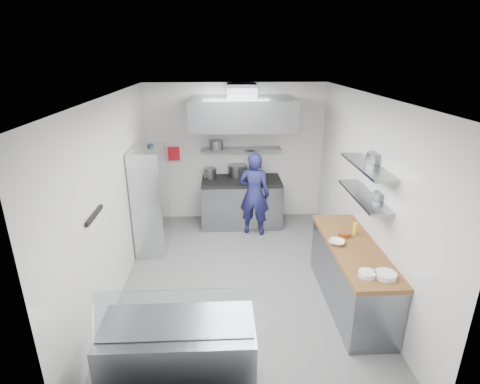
{
  "coord_description": "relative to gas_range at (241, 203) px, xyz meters",
  "views": [
    {
      "loc": [
        -0.26,
        -4.97,
        3.32
      ],
      "look_at": [
        0.0,
        0.6,
        1.25
      ],
      "focal_mm": 28.0,
      "sensor_mm": 36.0,
      "label": 1
    }
  ],
  "objects": [
    {
      "name": "floor",
      "position": [
        -0.1,
        -2.1,
        -0.45
      ],
      "size": [
        5.0,
        5.0,
        0.0
      ],
      "primitive_type": "plane",
      "color": "#5E5E61",
      "rests_on": "ground"
    },
    {
      "name": "ceiling",
      "position": [
        -0.1,
        -2.1,
        2.35
      ],
      "size": [
        5.0,
        5.0,
        0.0
      ],
      "primitive_type": "plane",
      "rotation": [
        3.14,
        0.0,
        0.0
      ],
      "color": "silver",
      "rests_on": "wall_back"
    },
    {
      "name": "wall_back",
      "position": [
        -0.1,
        0.4,
        0.95
      ],
      "size": [
        3.6,
        2.8,
        0.02
      ],
      "primitive_type": "cube",
      "rotation": [
        1.57,
        0.0,
        0.0
      ],
      "color": "white",
      "rests_on": "floor"
    },
    {
      "name": "wall_front",
      "position": [
        -0.1,
        -4.6,
        0.95
      ],
      "size": [
        3.6,
        2.8,
        0.02
      ],
      "primitive_type": "cube",
      "rotation": [
        -1.57,
        0.0,
        0.0
      ],
      "color": "white",
      "rests_on": "floor"
    },
    {
      "name": "wall_left",
      "position": [
        -1.9,
        -2.1,
        0.95
      ],
      "size": [
        2.8,
        5.0,
        0.02
      ],
      "primitive_type": "cube",
      "rotation": [
        1.57,
        0.0,
        1.57
      ],
      "color": "white",
      "rests_on": "floor"
    },
    {
      "name": "wall_right",
      "position": [
        1.7,
        -2.1,
        0.95
      ],
      "size": [
        2.8,
        5.0,
        0.02
      ],
      "primitive_type": "cube",
      "rotation": [
        1.57,
        0.0,
        -1.57
      ],
      "color": "white",
      "rests_on": "floor"
    },
    {
      "name": "gas_range",
      "position": [
        0.0,
        0.0,
        0.0
      ],
      "size": [
        1.6,
        0.8,
        0.9
      ],
      "primitive_type": "cube",
      "color": "gray",
      "rests_on": "floor"
    },
    {
      "name": "cooktop",
      "position": [
        0.0,
        0.0,
        0.48
      ],
      "size": [
        1.57,
        0.78,
        0.06
      ],
      "primitive_type": "cube",
      "color": "black",
      "rests_on": "gas_range"
    },
    {
      "name": "stock_pot_left",
      "position": [
        -0.62,
        0.13,
        0.61
      ],
      "size": [
        0.26,
        0.26,
        0.2
      ],
      "primitive_type": "cylinder",
      "color": "slate",
      "rests_on": "cooktop"
    },
    {
      "name": "stock_pot_mid",
      "position": [
        -0.07,
        0.23,
        0.63
      ],
      "size": [
        0.38,
        0.38,
        0.24
      ],
      "primitive_type": "cylinder",
      "color": "slate",
      "rests_on": "cooktop"
    },
    {
      "name": "stock_pot_right",
      "position": [
        0.31,
        0.29,
        0.59
      ],
      "size": [
        0.28,
        0.28,
        0.16
      ],
      "primitive_type": "cylinder",
      "color": "slate",
      "rests_on": "cooktop"
    },
    {
      "name": "over_range_shelf",
      "position": [
        0.0,
        0.24,
        1.07
      ],
      "size": [
        1.6,
        0.3,
        0.04
      ],
      "primitive_type": "cube",
      "color": "gray",
      "rests_on": "wall_back"
    },
    {
      "name": "shelf_pot_a",
      "position": [
        -0.49,
        0.18,
        1.18
      ],
      "size": [
        0.26,
        0.26,
        0.18
      ],
      "primitive_type": "cylinder",
      "color": "slate",
      "rests_on": "over_range_shelf"
    },
    {
      "name": "extractor_hood",
      "position": [
        0.0,
        -0.18,
        1.85
      ],
      "size": [
        1.9,
        1.15,
        0.55
      ],
      "primitive_type": "cube",
      "color": "gray",
      "rests_on": "wall_back"
    },
    {
      "name": "hood_duct",
      "position": [
        0.0,
        0.05,
        2.23
      ],
      "size": [
        0.55,
        0.55,
        0.24
      ],
      "primitive_type": "cube",
      "color": "slate",
      "rests_on": "extractor_hood"
    },
    {
      "name": "red_firebox",
      "position": [
        -1.35,
        0.34,
        0.97
      ],
      "size": [
        0.22,
        0.1,
        0.26
      ],
      "primitive_type": "cube",
      "color": "red",
      "rests_on": "wall_back"
    },
    {
      "name": "chef",
      "position": [
        0.22,
        -0.45,
        0.36
      ],
      "size": [
        0.67,
        0.53,
        1.62
      ],
      "primitive_type": "imported",
      "rotation": [
        0.0,
        0.0,
        2.87
      ],
      "color": "#1A1C4E",
      "rests_on": "floor"
    },
    {
      "name": "wire_rack",
      "position": [
        -1.63,
        -0.94,
        0.48
      ],
      "size": [
        0.5,
        0.9,
        1.85
      ],
      "primitive_type": "cube",
      "color": "silver",
      "rests_on": "floor"
    },
    {
      "name": "rack_bin_a",
      "position": [
        -1.63,
        -1.16,
        0.35
      ],
      "size": [
        0.15,
        0.18,
        0.16
      ],
      "primitive_type": "cube",
      "color": "white",
      "rests_on": "wire_rack"
    },
    {
      "name": "rack_bin_b",
      "position": [
        -1.63,
        -0.61,
        0.85
      ],
      "size": [
        0.13,
        0.16,
        0.14
      ],
      "primitive_type": "cube",
      "color": "yellow",
      "rests_on": "wire_rack"
    },
    {
      "name": "rack_jar",
      "position": [
        -1.58,
        -0.84,
        1.35
      ],
      "size": [
        0.1,
        0.1,
        0.18
      ],
      "primitive_type": "cylinder",
      "color": "black",
      "rests_on": "wire_rack"
    },
    {
      "name": "knife_strip",
      "position": [
        -1.88,
        -3.0,
        1.1
      ],
      "size": [
        0.04,
        0.55,
        0.05
      ],
      "primitive_type": "cube",
      "color": "black",
      "rests_on": "wall_left"
    },
    {
      "name": "prep_counter_base",
      "position": [
        1.38,
        -2.7,
        -0.03
      ],
      "size": [
        0.62,
        2.0,
        0.84
      ],
      "primitive_type": "cube",
      "color": "gray",
      "rests_on": "floor"
    },
    {
      "name": "prep_counter_top",
      "position": [
        1.38,
        -2.7,
        0.42
      ],
      "size": [
        0.65,
        2.04,
        0.06
      ],
      "primitive_type": "cube",
      "color": "brown",
      "rests_on": "prep_counter_base"
    },
    {
      "name": "plate_stack_a",
      "position": [
        1.48,
        -3.46,
        0.48
      ],
      "size": [
        0.25,
        0.25,
        0.06
      ],
      "primitive_type": "cylinder",
      "color": "white",
      "rests_on": "prep_counter_top"
    },
    {
      "name": "plate_stack_b",
      "position": [
        1.28,
        -3.43,
        0.48
      ],
      "size": [
        0.2,
        0.2,
        0.06
      ],
      "primitive_type": "cylinder",
      "color": "white",
      "rests_on": "prep_counter_top"
    },
    {
      "name": "copper_pan",
      "position": [
        1.33,
        -2.41,
        0.48
      ],
      "size": [
        0.17,
        0.17,
        0.06
      ],
      "primitive_type": "cylinder",
      "color": "#C26536",
      "rests_on": "prep_counter_top"
    },
    {
      "name": "squeeze_bottle",
      "position": [
        1.49,
        -2.36,
        0.54
      ],
      "size": [
        0.06,
        0.06,
        0.18
      ],
      "primitive_type": "cylinder",
      "color": "yellow",
      "rests_on": "prep_counter_top"
    },
    {
      "name": "mixing_bowl",
      "position": [
        1.15,
        -2.64,
        0.48
      ],
      "size": [
        0.28,
        0.28,
        0.05
      ],
      "primitive_type": "imported",
      "rotation": [
        0.0,
        0.0,
        -0.42
      ],
      "color": "white",
      "rests_on": "prep_counter_top"
    },
    {
      "name": "wall_shelf_lower",
      "position": [
        1.54,
        -2.4,
        1.05
      ],
      "size": [
        0.3,
        1.3,
        0.04
      ],
      "primitive_type": "cube",
      "color": "gray",
      "rests_on": "wall_right"
    },
    {
      "name": "wall_shelf_upper",
      "position": [
        1.54,
        -2.4,
        1.47
      ],
      "size": [
        0.3,
        1.3,
        0.04
      ],
      "primitive_type": "cube",
      "color": "gray",
      "rests_on": "wall_right"
    },
    {
      "name": "shelf_pot_c",
      "position": [
        1.71,
        -2.59,
        1.12
      ],
      "size": [
        0.2,
        0.2,
        0.1
      ],
      "primitive_type": "cylinder",
      "color": "slate",
      "rests_on": "wall_shelf_lower"
    },
    {
      "name": "shelf_pot_d",
      "position": [
        1.69,
        -2.32,
        1.56
      ],
      "size": [
        0.26,
        0.26,
        0.14
      ],
      "primitive_type": "cylinder",
      "color": "slate",
      "rests_on": "wall_shelf_upper"
    },
    {
      "name": "display_case",
      "position": [
        -0.83,
        -4.1,
        -0.03
      ],
      "size": [
        1.5,
        0.7,
        0.85
      ],
      "primitive_type": "cube",
      "color": "gray",
      "rests_on": "floor"
    },
    {
      "name": "display_glass",
      "position": [
        -0.83,
        -4.22,
        0.62
      ],
      "size": [
        1.47,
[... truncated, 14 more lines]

